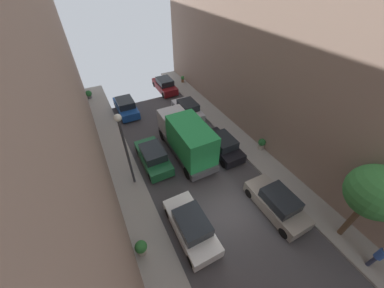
% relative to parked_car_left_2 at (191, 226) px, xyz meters
% --- Properties ---
extents(ground, '(32.00, 32.00, 0.00)m').
position_rel_parked_car_left_2_xyz_m(ground, '(2.70, 0.28, -0.72)').
color(ground, '#423F42').
extents(sidewalk_left, '(2.00, 44.00, 0.15)m').
position_rel_parked_car_left_2_xyz_m(sidewalk_left, '(-2.30, 0.28, -0.64)').
color(sidewalk_left, gray).
rests_on(sidewalk_left, ground).
extents(sidewalk_right, '(2.00, 44.00, 0.15)m').
position_rel_parked_car_left_2_xyz_m(sidewalk_right, '(7.70, 0.28, -0.64)').
color(sidewalk_right, gray).
rests_on(sidewalk_right, ground).
extents(building_right, '(6.00, 44.00, 15.79)m').
position_rel_parked_car_left_2_xyz_m(building_right, '(11.70, 0.28, 7.18)').
color(building_right, gray).
rests_on(building_right, ground).
extents(parked_car_left_2, '(1.78, 4.20, 1.57)m').
position_rel_parked_car_left_2_xyz_m(parked_car_left_2, '(0.00, 0.00, 0.00)').
color(parked_car_left_2, white).
rests_on(parked_car_left_2, ground).
extents(parked_car_left_3, '(1.78, 4.20, 1.57)m').
position_rel_parked_car_left_2_xyz_m(parked_car_left_3, '(0.00, 6.37, 0.00)').
color(parked_car_left_3, '#1E6638').
rests_on(parked_car_left_3, ground).
extents(parked_car_left_4, '(1.78, 4.20, 1.57)m').
position_rel_parked_car_left_2_xyz_m(parked_car_left_4, '(0.00, 14.66, 0.00)').
color(parked_car_left_4, '#194799').
rests_on(parked_car_left_4, ground).
extents(parked_car_right_1, '(1.78, 4.20, 1.57)m').
position_rel_parked_car_left_2_xyz_m(parked_car_right_1, '(5.40, -1.11, 0.00)').
color(parked_car_right_1, gray).
rests_on(parked_car_right_1, ground).
extents(parked_car_right_2, '(1.78, 4.20, 1.57)m').
position_rel_parked_car_left_2_xyz_m(parked_car_right_2, '(5.40, 5.05, 0.00)').
color(parked_car_right_2, black).
rests_on(parked_car_right_2, ground).
extents(parked_car_right_3, '(1.78, 4.20, 1.57)m').
position_rel_parked_car_left_2_xyz_m(parked_car_right_3, '(5.40, 11.29, 0.00)').
color(parked_car_right_3, silver).
rests_on(parked_car_right_3, ground).
extents(parked_car_right_4, '(1.78, 4.20, 1.57)m').
position_rel_parked_car_left_2_xyz_m(parked_car_right_4, '(5.40, 17.46, 0.00)').
color(parked_car_right_4, maroon).
rests_on(parked_car_right_4, ground).
extents(delivery_truck, '(2.26, 6.60, 3.38)m').
position_rel_parked_car_left_2_xyz_m(delivery_truck, '(2.70, 6.06, 1.07)').
color(delivery_truck, '#4C4C51').
rests_on(delivery_truck, ground).
extents(pedestrian, '(0.40, 0.36, 1.72)m').
position_rel_parked_car_left_2_xyz_m(pedestrian, '(7.38, -5.82, 0.35)').
color(pedestrian, '#2D334C').
rests_on(pedestrian, sidewalk_right).
extents(street_tree_1, '(2.64, 2.64, 5.15)m').
position_rel_parked_car_left_2_xyz_m(street_tree_1, '(7.61, -4.04, 3.23)').
color(street_tree_1, brown).
rests_on(street_tree_1, sidewalk_right).
extents(potted_plant_0, '(0.44, 0.44, 0.79)m').
position_rel_parked_car_left_2_xyz_m(potted_plant_0, '(8.22, 18.40, -0.13)').
color(potted_plant_0, brown).
rests_on(potted_plant_0, sidewalk_right).
extents(potted_plant_1, '(0.67, 0.67, 0.90)m').
position_rel_parked_car_left_2_xyz_m(potted_plant_1, '(-3.01, 19.45, -0.07)').
color(potted_plant_1, slate).
rests_on(potted_plant_1, sidewalk_left).
extents(potted_plant_2, '(0.60, 0.60, 0.95)m').
position_rel_parked_car_left_2_xyz_m(potted_plant_2, '(8.48, 3.79, -0.06)').
color(potted_plant_2, '#B2A899').
rests_on(potted_plant_2, sidewalk_right).
extents(potted_plant_3, '(0.66, 0.66, 0.88)m').
position_rel_parked_car_left_2_xyz_m(potted_plant_3, '(-2.88, 0.19, -0.11)').
color(potted_plant_3, '#B2A899').
rests_on(potted_plant_3, sidewalk_left).
extents(lamp_post, '(0.44, 0.44, 5.64)m').
position_rel_parked_car_left_2_xyz_m(lamp_post, '(-1.90, 5.14, 3.13)').
color(lamp_post, '#333338').
rests_on(lamp_post, sidewalk_left).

